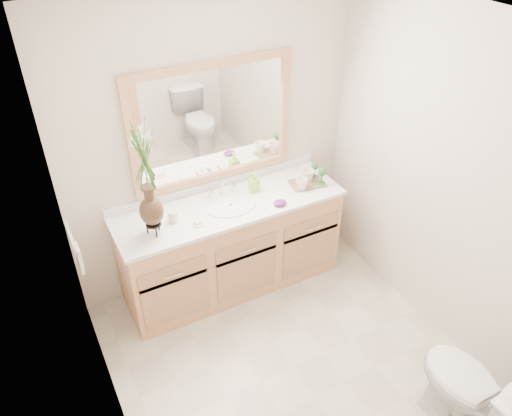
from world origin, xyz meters
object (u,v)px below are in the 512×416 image
tumbler (173,216)px  soap_bottle (254,183)px  tray (307,183)px  toilet (473,394)px  flower_vase (145,166)px

tumbler → soap_bottle: size_ratio=0.60×
tray → soap_bottle: bearing=174.2°
toilet → flower_vase: 2.51m
soap_bottle → tumbler: bearing=-172.6°
flower_vase → tray: flower_vase is taller
flower_vase → soap_bottle: bearing=10.2°
toilet → tray: bearing=-89.8°
tumbler → soap_bottle: bearing=7.0°
toilet → tumbler: tumbler is taller
soap_bottle → tray: bearing=-15.0°
soap_bottle → tray: 0.46m
soap_bottle → tray: size_ratio=0.53×
flower_vase → soap_bottle: (0.90, 0.16, -0.49)m
flower_vase → tray: bearing=1.8°
toilet → soap_bottle: 2.13m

